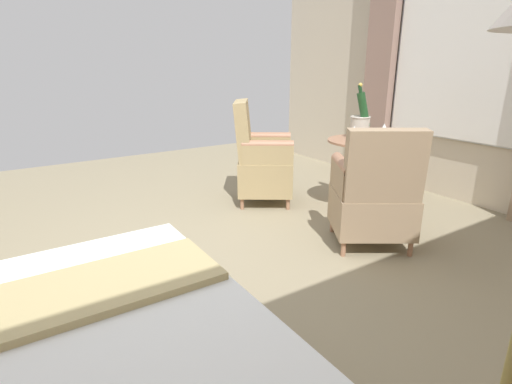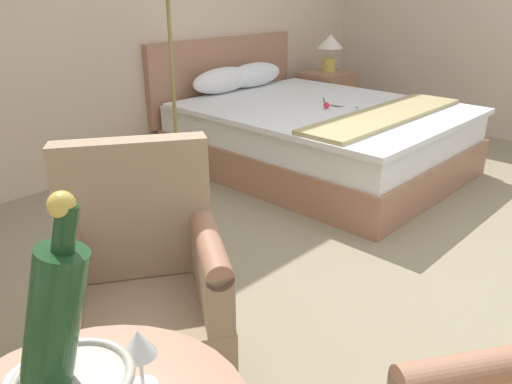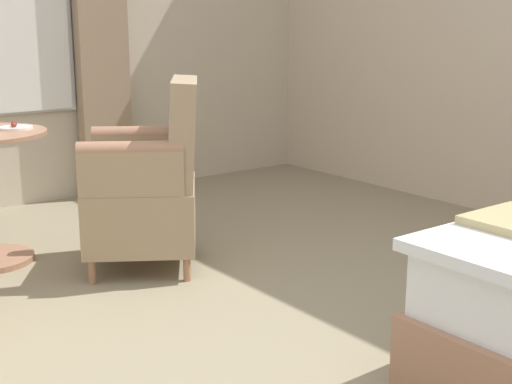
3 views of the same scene
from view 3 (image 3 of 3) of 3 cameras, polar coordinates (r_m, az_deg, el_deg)
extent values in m
cylinder|color=white|center=(3.83, -18.67, 4.89)|extent=(0.17, 0.17, 0.01)
sphere|color=maroon|center=(3.84, -18.80, 5.16)|extent=(0.03, 0.03, 0.03)
sphere|color=maroon|center=(3.81, -18.82, 5.11)|extent=(0.03, 0.03, 0.03)
cylinder|color=#A37357|center=(3.95, -11.96, -3.78)|extent=(0.04, 0.04, 0.12)
cylinder|color=#A37357|center=(3.48, -12.99, -6.21)|extent=(0.04, 0.04, 0.12)
cylinder|color=#A37357|center=(3.91, -5.42, -3.70)|extent=(0.04, 0.04, 0.12)
cylinder|color=#A37357|center=(3.44, -5.54, -6.14)|extent=(0.04, 0.04, 0.12)
cube|color=tan|center=(3.63, -9.10, -1.72)|extent=(0.77, 0.76, 0.30)
cube|color=tan|center=(3.53, -5.86, 4.79)|extent=(0.54, 0.42, 0.52)
cube|color=tan|center=(3.81, -9.27, 2.98)|extent=(0.34, 0.46, 0.21)
cylinder|color=#A37357|center=(3.79, -9.33, 4.56)|extent=(0.34, 0.46, 0.09)
cube|color=tan|center=(3.34, -9.92, 1.48)|extent=(0.34, 0.46, 0.21)
cylinder|color=#A37357|center=(3.32, -9.99, 3.27)|extent=(0.34, 0.46, 0.09)
camera|label=1|loc=(3.67, 41.71, 12.57)|focal=28.00mm
camera|label=2|loc=(3.90, -33.53, 14.68)|focal=35.00mm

